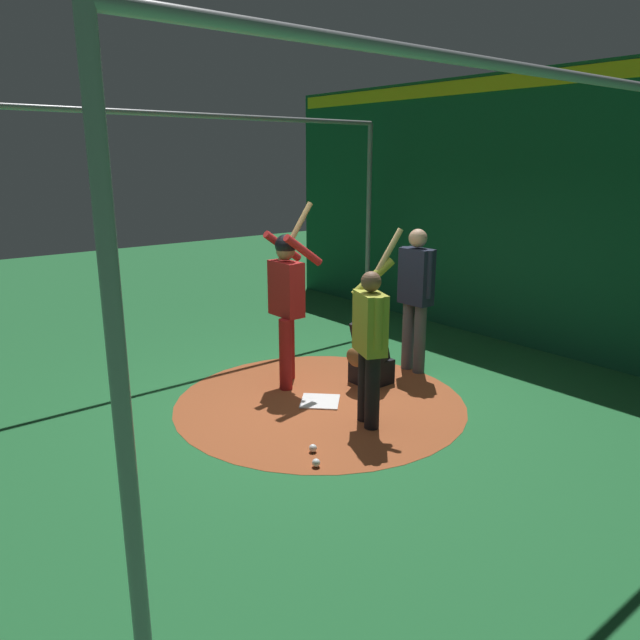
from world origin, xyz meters
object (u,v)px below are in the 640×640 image
object	(u,v)px
baseball_1	(316,463)
umpire	(416,292)
home_plate	(320,401)
visitor	(370,338)
catcher	(369,353)
batter	(287,295)
baseball_0	(313,448)

from	to	relation	value
baseball_1	umpire	bearing A→B (deg)	-155.03
home_plate	umpire	world-z (taller)	umpire
home_plate	visitor	world-z (taller)	visitor
catcher	batter	bearing A→B (deg)	-39.95
baseball_0	baseball_1	size ratio (longest dim) A/B	1.00
umpire	baseball_1	distance (m)	2.96
batter	home_plate	bearing A→B (deg)	83.99
batter	visitor	distance (m)	1.45
umpire	home_plate	bearing A→B (deg)	2.46
batter	umpire	distance (m)	1.64
umpire	baseball_1	bearing A→B (deg)	24.97
baseball_0	visitor	bearing A→B (deg)	-170.88
umpire	visitor	world-z (taller)	visitor
home_plate	baseball_1	distance (m)	1.46
batter	catcher	distance (m)	1.20
catcher	baseball_0	bearing A→B (deg)	30.51
home_plate	umpire	size ratio (longest dim) A/B	0.23
batter	umpire	xyz separation A→B (m)	(-1.51, 0.63, -0.08)
batter	umpire	world-z (taller)	batter
catcher	baseball_0	distance (m)	1.91
batter	umpire	size ratio (longest dim) A/B	1.18
visitor	baseball_0	xyz separation A→B (m)	(0.83, 0.13, -0.87)
batter	catcher	size ratio (longest dim) A/B	2.15
home_plate	umpire	distance (m)	1.88
batter	baseball_0	bearing A→B (deg)	61.10
batter	baseball_0	distance (m)	2.09
visitor	umpire	bearing A→B (deg)	-130.13
visitor	catcher	bearing A→B (deg)	-111.45
umpire	visitor	bearing A→B (deg)	27.66
home_plate	batter	world-z (taller)	batter
batter	catcher	world-z (taller)	batter
catcher	home_plate	bearing A→B (deg)	5.28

